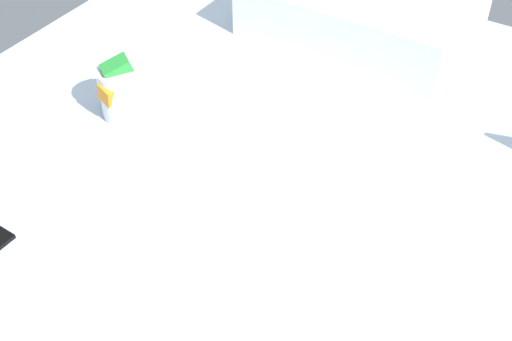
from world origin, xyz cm
name	(u,v)px	position (x,y,z in cm)	size (l,w,h in cm)	color
bed_mattress	(351,206)	(0.00, 0.00, 9.00)	(180.00, 140.00, 18.00)	silver
snack_cup	(120,91)	(-49.88, -9.15, 23.95)	(9.25, 9.95, 13.89)	silver
pillow	(363,7)	(-22.00, 48.00, 24.50)	(52.00, 36.00, 13.00)	white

